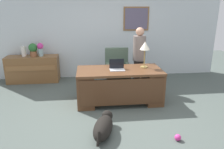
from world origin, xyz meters
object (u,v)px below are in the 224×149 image
object	(u,v)px
potted_plant	(33,49)
dog_lying	(104,126)
laptop	(117,67)
vase_empty	(24,51)
vase_with_flowers	(40,49)
armchair	(117,71)
credenza	(33,69)
person_standing	(139,58)
dog_toy_ball	(178,137)
desk	(120,85)
desk_lamp	(145,47)

from	to	relation	value
potted_plant	dog_lying	bearing A→B (deg)	-59.37
laptop	vase_empty	xyz separation A→B (m)	(-2.39, 1.64, 0.07)
vase_with_flowers	potted_plant	size ratio (longest dim) A/B	1.02
armchair	vase_with_flowers	world-z (taller)	vase_with_flowers
credenza	person_standing	world-z (taller)	person_standing
dog_toy_ball	desk	bearing A→B (deg)	115.06
vase_with_flowers	dog_toy_ball	distance (m)	4.33
person_standing	vase_empty	bearing A→B (deg)	164.68
desk	dog_toy_ball	distance (m)	1.77
dog_lying	dog_toy_ball	xyz separation A→B (m)	(1.18, -0.30, -0.10)
armchair	desk	bearing A→B (deg)	-94.23
desk_lamp	potted_plant	size ratio (longest dim) A/B	1.63
laptop	desk	bearing A→B (deg)	-28.99
credenza	dog_lying	xyz separation A→B (m)	(1.80, -2.94, -0.22)
laptop	potted_plant	distance (m)	2.69
vase_empty	dog_toy_ball	world-z (taller)	vase_empty
laptop	credenza	bearing A→B (deg)	143.24
armchair	person_standing	xyz separation A→B (m)	(0.55, -0.07, 0.34)
vase_with_flowers	armchair	bearing A→B (deg)	-20.45
person_standing	dog_toy_ball	size ratio (longest dim) A/B	14.89
armchair	vase_empty	bearing A→B (deg)	163.05
dog_toy_ball	vase_with_flowers	bearing A→B (deg)	130.06
credenza	vase_empty	size ratio (longest dim) A/B	5.00
credenza	dog_toy_ball	xyz separation A→B (m)	(2.98, -3.24, -0.32)
desk	person_standing	xyz separation A→B (m)	(0.62, 0.83, 0.40)
laptop	dog_toy_ball	size ratio (longest dim) A/B	3.00
credenza	desk_lamp	xyz separation A→B (m)	(2.82, -1.53, 0.85)
vase_with_flowers	vase_empty	bearing A→B (deg)	180.00
dog_toy_ball	armchair	bearing A→B (deg)	105.12
dog_lying	armchair	bearing A→B (deg)	76.68
desk	potted_plant	xyz separation A→B (m)	(-2.19, 1.67, 0.53)
laptop	vase_with_flowers	world-z (taller)	vase_with_flowers
vase_with_flowers	person_standing	bearing A→B (deg)	-17.87
dog_lying	dog_toy_ball	bearing A→B (deg)	-14.15
desk_lamp	person_standing	bearing A→B (deg)	86.56
credenza	desk_lamp	size ratio (longest dim) A/B	2.42
desk	armchair	bearing A→B (deg)	85.77
laptop	person_standing	bearing A→B (deg)	49.87
armchair	vase_with_flowers	xyz separation A→B (m)	(-2.06, 0.77, 0.48)
desk	dog_toy_ball	size ratio (longest dim) A/B	17.38
armchair	dog_toy_ball	xyz separation A→B (m)	(0.67, -2.48, -0.42)
person_standing	armchair	bearing A→B (deg)	172.42
desk	person_standing	bearing A→B (deg)	53.40
laptop	vase_empty	size ratio (longest dim) A/B	1.12
vase_with_flowers	potted_plant	world-z (taller)	vase_with_flowers
credenza	desk	bearing A→B (deg)	-36.58
dog_lying	vase_empty	size ratio (longest dim) A/B	3.00
dog_lying	potted_plant	bearing A→B (deg)	120.63
laptop	vase_empty	bearing A→B (deg)	145.62
armchair	laptop	bearing A→B (deg)	-98.07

